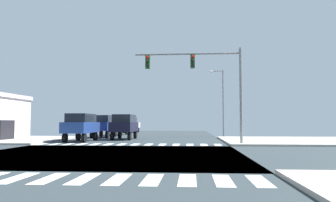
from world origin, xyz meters
TOP-DOWN VIEW (x-y plane):
  - ground at (0.00, 0.00)m, footprint 90.00×90.00m
  - sidewalk_corner_ne at (13.00, 12.00)m, footprint 12.00×12.00m
  - crosswalk_near at (-0.25, -7.30)m, footprint 13.50×2.00m
  - crosswalk_far at (-0.25, 7.30)m, footprint 13.50×2.00m
  - traffic_signal_mast at (4.98, 7.20)m, footprint 7.77×0.55m
  - street_lamp at (7.72, 21.15)m, footprint 1.78×0.32m
  - pickup_queued_1 at (-5.00, 24.58)m, footprint 2.00×5.10m
  - suv_leading_2 at (-5.00, 10.82)m, footprint 1.96×4.60m
  - pickup_trailing_2 at (-5.00, 34.23)m, footprint 2.00×5.10m
  - suv_outer_4 at (-2.00, 14.38)m, footprint 1.96×4.60m
  - pickup_inner_3 at (-5.00, 18.07)m, footprint 2.00×5.10m

SIDE VIEW (x-z plane):
  - ground at x=0.00m, z-range -0.05..0.00m
  - crosswalk_near at x=-0.25m, z-range 0.00..0.01m
  - crosswalk_far at x=-0.25m, z-range 0.00..0.01m
  - sidewalk_corner_ne at x=13.00m, z-range 0.00..0.14m
  - pickup_queued_1 at x=-5.00m, z-range 0.12..2.47m
  - pickup_trailing_2 at x=-5.00m, z-range 0.12..2.47m
  - pickup_inner_3 at x=-5.00m, z-range 0.12..2.47m
  - suv_leading_2 at x=-5.00m, z-range 0.22..2.56m
  - suv_outer_4 at x=-2.00m, z-range 0.22..2.56m
  - street_lamp at x=7.72m, z-range 0.78..8.34m
  - traffic_signal_mast at x=4.98m, z-range 1.71..8.73m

